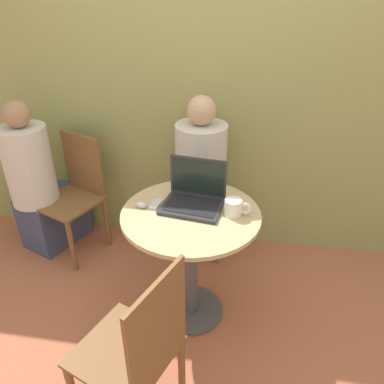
% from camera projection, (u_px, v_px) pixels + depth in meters
% --- Properties ---
extents(ground_plane, '(12.00, 12.00, 0.00)m').
position_uv_depth(ground_plane, '(191.00, 310.00, 2.41)').
color(ground_plane, '#B26042').
extents(back_wall, '(7.00, 0.05, 2.60)m').
position_uv_depth(back_wall, '(211.00, 76.00, 2.49)').
color(back_wall, '#939956').
rests_on(back_wall, ground_plane).
extents(round_table, '(0.77, 0.77, 0.75)m').
position_uv_depth(round_table, '(191.00, 241.00, 2.14)').
color(round_table, '#4C4C51').
rests_on(round_table, ground_plane).
extents(laptop, '(0.36, 0.30, 0.25)m').
position_uv_depth(laptop, '(194.00, 196.00, 2.09)').
color(laptop, '#2D2D33').
rests_on(laptop, round_table).
extents(cell_phone, '(0.06, 0.11, 0.02)m').
position_uv_depth(cell_phone, '(156.00, 204.00, 2.10)').
color(cell_phone, silver).
rests_on(cell_phone, round_table).
extents(computer_mouse, '(0.07, 0.04, 0.03)m').
position_uv_depth(computer_mouse, '(142.00, 205.00, 2.07)').
color(computer_mouse, '#B2B2B7').
rests_on(computer_mouse, round_table).
extents(coffee_cup, '(0.15, 0.09, 0.09)m').
position_uv_depth(coffee_cup, '(234.00, 208.00, 2.00)').
color(coffee_cup, white).
rests_on(coffee_cup, round_table).
extents(chair_empty, '(0.52, 0.52, 0.93)m').
position_uv_depth(chair_empty, '(138.00, 353.00, 1.59)').
color(chair_empty, brown).
rests_on(chair_empty, ground_plane).
extents(person_seated, '(0.37, 0.56, 1.23)m').
position_uv_depth(person_seated, '(202.00, 190.00, 2.74)').
color(person_seated, brown).
rests_on(person_seated, ground_plane).
extents(chair_background, '(0.52, 0.52, 0.90)m').
position_uv_depth(chair_background, '(75.00, 195.00, 2.79)').
color(chair_background, brown).
rests_on(chair_background, ground_plane).
extents(person_background, '(0.47, 0.55, 1.18)m').
position_uv_depth(person_background, '(41.00, 189.00, 2.79)').
color(person_background, '#3D4766').
rests_on(person_background, ground_plane).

